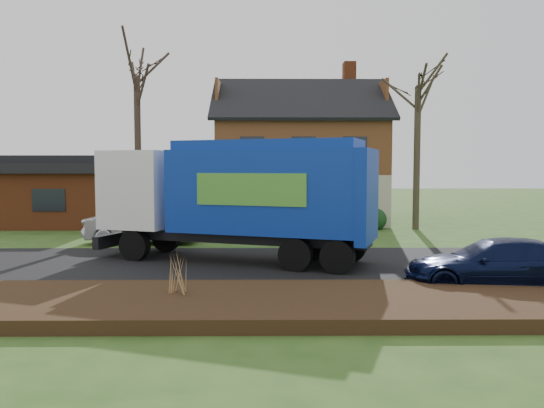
{
  "coord_description": "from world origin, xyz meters",
  "views": [
    {
      "loc": [
        0.17,
        -16.63,
        3.11
      ],
      "look_at": [
        0.34,
        2.5,
        1.78
      ],
      "focal_mm": 35.0,
      "sensor_mm": 36.0,
      "label": 1
    }
  ],
  "objects": [
    {
      "name": "tree_back",
      "position": [
        6.29,
        23.32,
        8.37
      ],
      "size": [
        3.17,
        3.17,
        10.04
      ],
      "color": "#433828",
      "rests_on": "ground"
    },
    {
      "name": "ranch_house",
      "position": [
        -12.0,
        13.0,
        1.81
      ],
      "size": [
        9.8,
        8.2,
        3.7
      ],
      "color": "brown",
      "rests_on": "ground"
    },
    {
      "name": "silver_sedan",
      "position": [
        -4.95,
        4.87,
        0.73
      ],
      "size": [
        4.44,
        1.59,
        1.46
      ],
      "primitive_type": "imported",
      "rotation": [
        0.0,
        0.0,
        1.56
      ],
      "color": "#989A9F",
      "rests_on": "ground"
    },
    {
      "name": "ground",
      "position": [
        0.0,
        0.0,
        0.0
      ],
      "size": [
        120.0,
        120.0,
        0.0
      ],
      "primitive_type": "plane",
      "color": "#294E1A",
      "rests_on": "ground"
    },
    {
      "name": "tree_front_east",
      "position": [
        7.59,
        9.64,
        8.2
      ],
      "size": [
        3.63,
        3.63,
        10.08
      ],
      "color": "#403726",
      "rests_on": "ground"
    },
    {
      "name": "main_house",
      "position": [
        1.49,
        13.91,
        4.03
      ],
      "size": [
        12.95,
        8.95,
        9.26
      ],
      "color": "#BFB89A",
      "rests_on": "ground"
    },
    {
      "name": "mulch_verge",
      "position": [
        0.0,
        -5.3,
        0.15
      ],
      "size": [
        80.0,
        3.5,
        0.3
      ],
      "primitive_type": "cube",
      "color": "black",
      "rests_on": "ground"
    },
    {
      "name": "tree_front_west",
      "position": [
        -5.96,
        8.61,
        8.41
      ],
      "size": [
        3.44,
        3.44,
        10.21
      ],
      "color": "#3A2B23",
      "rests_on": "ground"
    },
    {
      "name": "garbage_truck",
      "position": [
        -0.72,
        0.7,
        2.28
      ],
      "size": [
        9.52,
        5.39,
        3.95
      ],
      "rotation": [
        0.0,
        0.0,
        -0.34
      ],
      "color": "black",
      "rests_on": "ground"
    },
    {
      "name": "grass_clump_mid",
      "position": [
        -1.79,
        -4.95,
        0.77
      ],
      "size": [
        0.34,
        0.28,
        0.94
      ],
      "color": "#A07646",
      "rests_on": "mulch_verge"
    },
    {
      "name": "navy_wagon",
      "position": [
        5.95,
        -3.4,
        0.65
      ],
      "size": [
        4.68,
        2.36,
        1.3
      ],
      "primitive_type": "imported",
      "rotation": [
        0.0,
        0.0,
        -1.69
      ],
      "color": "black",
      "rests_on": "ground"
    },
    {
      "name": "road",
      "position": [
        0.0,
        0.0,
        0.01
      ],
      "size": [
        80.0,
        7.0,
        0.02
      ],
      "primitive_type": "cube",
      "color": "black",
      "rests_on": "ground"
    }
  ]
}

